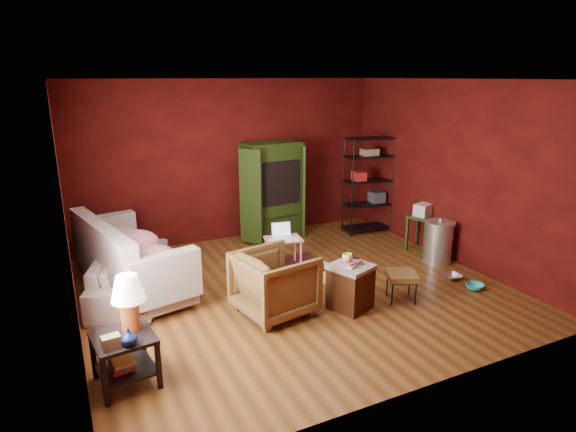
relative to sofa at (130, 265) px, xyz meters
name	(u,v)px	position (x,y,z in m)	size (l,w,h in m)	color
room	(292,191)	(1.99, -0.91, 1.01)	(5.54, 5.04, 2.84)	brown
sofa	(130,265)	(0.00, 0.00, 0.00)	(2.00, 0.59, 0.78)	gray
armchair	(275,280)	(1.51, -1.42, 0.04)	(0.85, 0.79, 0.87)	black
pet_bowl_steel	(453,270)	(4.25, -1.59, -0.26)	(0.26, 0.06, 0.26)	silver
pet_bowl_turquoise	(475,281)	(4.28, -2.00, -0.27)	(0.25, 0.08, 0.25)	#28B7BB
vase	(129,337)	(-0.33, -2.29, 0.19)	(0.15, 0.16, 0.15)	#0C1740
mug	(347,257)	(2.35, -1.72, 0.32)	(0.12, 0.10, 0.12)	#FFE87C
side_table	(126,320)	(-0.31, -2.05, 0.25)	(0.60, 0.60, 1.06)	black
sofa_cushions	(128,261)	(-0.03, -0.03, 0.07)	(1.36, 2.40, 0.95)	gray
hamper	(350,286)	(2.42, -1.71, -0.09)	(0.61, 0.61, 0.67)	#462010
footstool	(402,277)	(3.14, -1.82, -0.06)	(0.50, 0.50, 0.39)	black
rug_round	(292,271)	(2.28, -0.33, -0.39)	(1.68, 1.68, 0.01)	#F3E9CA
rug_oriental	(282,266)	(2.21, -0.13, -0.38)	(1.27, 0.88, 0.01)	#53161B
laptop_desk	(283,241)	(2.24, -0.10, 0.03)	(0.60, 0.50, 0.67)	#FF7485
tv_armoire	(272,189)	(2.69, 1.31, 0.51)	(1.35, 0.80, 1.72)	#24360F
wire_shelving	(369,181)	(4.40, 0.78, 0.59)	(0.90, 0.46, 1.78)	black
small_stand	(423,216)	(4.65, -0.44, 0.21)	(0.51, 0.51, 0.80)	#24360F
trash_can	(439,242)	(4.52, -0.99, -0.05)	(0.56, 0.56, 0.72)	silver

